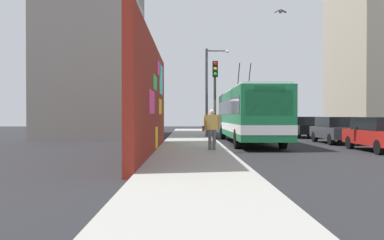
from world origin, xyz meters
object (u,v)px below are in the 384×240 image
street_lamp (209,86)px  city_bus (248,114)px  parked_car_black (304,127)px  traffic_light (215,88)px  pedestrian_at_curb (212,126)px  parked_car_red (380,133)px  parked_car_dark_gray (336,129)px  parked_car_silver (283,125)px

street_lamp → city_bus: bearing=-156.0°
parked_car_black → traffic_light: 11.47m
pedestrian_at_curb → street_lamp: size_ratio=0.28×
traffic_light → street_lamp: (7.00, -0.09, 0.66)m
city_bus → street_lamp: size_ratio=1.91×
parked_car_red → pedestrian_at_curb: (-0.72, 7.76, 0.37)m
parked_car_red → street_lamp: street_lamp is taller
city_bus → street_lamp: street_lamp is taller
parked_car_dark_gray → city_bus: bearing=87.7°
parked_car_black → traffic_light: size_ratio=0.94×
city_bus → pedestrian_at_curb: city_bus is taller
traffic_light → street_lamp: street_lamp is taller
traffic_light → parked_car_dark_gray: bearing=-73.5°
parked_car_black → street_lamp: (-1.50, 7.26, 2.95)m
parked_car_black → traffic_light: bearing=139.1°
traffic_light → street_lamp: size_ratio=0.70×
parked_car_red → traffic_light: bearing=67.3°
traffic_light → city_bus: bearing=-42.0°
parked_car_silver → traffic_light: 16.65m
parked_car_red → street_lamp: size_ratio=0.70×
parked_car_red → traffic_light: (3.08, 7.35, 2.29)m
parked_car_dark_gray → traffic_light: 8.00m
parked_car_red → pedestrian_at_curb: pedestrian_at_curb is taller
city_bus → parked_car_dark_gray: 5.29m
parked_car_silver → traffic_light: size_ratio=0.92×
parked_car_silver → parked_car_dark_gray: bearing=180.0°
parked_car_red → parked_car_black: 11.58m
parked_car_red → parked_car_silver: size_ratio=1.09×
parked_car_dark_gray → street_lamp: size_ratio=0.67×
parked_car_red → pedestrian_at_curb: 7.80m
city_bus → pedestrian_at_curb: size_ratio=6.80×
traffic_light → parked_car_black: bearing=-40.9°
city_bus → parked_car_silver: bearing=-22.8°
city_bus → parked_car_dark_gray: (-0.21, -5.20, -0.95)m
parked_car_dark_gray → parked_car_silver: (12.58, -0.00, 0.00)m
city_bus → traffic_light: (-2.39, 2.15, 1.34)m
city_bus → parked_car_red: bearing=-136.4°
city_bus → street_lamp: (4.61, 2.06, 2.00)m
city_bus → street_lamp: 5.43m
city_bus → parked_car_black: bearing=-40.4°
pedestrian_at_curb → street_lamp: (10.80, -0.50, 2.58)m
traffic_light → pedestrian_at_curb: bearing=173.8°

